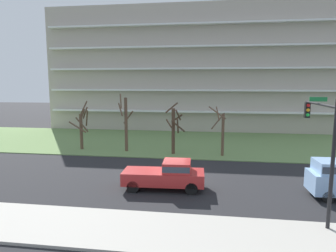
% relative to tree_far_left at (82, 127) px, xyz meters
% --- Properties ---
extents(ground, '(160.00, 160.00, 0.00)m').
position_rel_tree_far_left_xyz_m(ground, '(10.50, -8.62, -2.47)').
color(ground, '#232326').
extents(sidewalk_curb_near, '(80.00, 4.00, 0.15)m').
position_rel_tree_far_left_xyz_m(sidewalk_curb_near, '(10.50, -16.62, -2.39)').
color(sidewalk_curb_near, '#ADA89E').
rests_on(sidewalk_curb_near, ground).
extents(grass_lawn_strip, '(80.00, 16.00, 0.08)m').
position_rel_tree_far_left_xyz_m(grass_lawn_strip, '(10.50, 5.38, -2.43)').
color(grass_lawn_strip, '#66844C').
rests_on(grass_lawn_strip, ground).
extents(apartment_building, '(43.21, 14.66, 18.12)m').
position_rel_tree_far_left_xyz_m(apartment_building, '(10.50, 20.23, 6.59)').
color(apartment_building, '#B2A899').
rests_on(apartment_building, ground).
extents(tree_far_left, '(1.88, 1.93, 5.21)m').
position_rel_tree_far_left_xyz_m(tree_far_left, '(0.00, 0.00, 0.00)').
color(tree_far_left, brown).
rests_on(tree_far_left, ground).
extents(tree_left, '(1.56, 1.57, 6.00)m').
position_rel_tree_far_left_xyz_m(tree_left, '(4.84, -0.20, 0.58)').
color(tree_left, brown).
rests_on(tree_left, ground).
extents(tree_center, '(2.06, 2.12, 5.16)m').
position_rel_tree_far_left_xyz_m(tree_center, '(9.90, -0.69, 0.18)').
color(tree_center, '#4C3828').
rests_on(tree_center, ground).
extents(tree_right, '(1.65, 2.60, 4.88)m').
position_rel_tree_far_left_xyz_m(tree_right, '(14.53, -0.82, 0.02)').
color(tree_right, brown).
rests_on(tree_right, ground).
extents(pickup_red_center_left, '(5.49, 2.26, 1.95)m').
position_rel_tree_far_left_xyz_m(pickup_red_center_left, '(10.67, -10.61, -1.45)').
color(pickup_red_center_left, '#B22828').
rests_on(pickup_red_center_left, ground).
extents(traffic_signal_mast, '(0.90, 4.66, 6.36)m').
position_rel_tree_far_left_xyz_m(traffic_signal_mast, '(19.18, -13.69, 1.85)').
color(traffic_signal_mast, black).
rests_on(traffic_signal_mast, ground).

